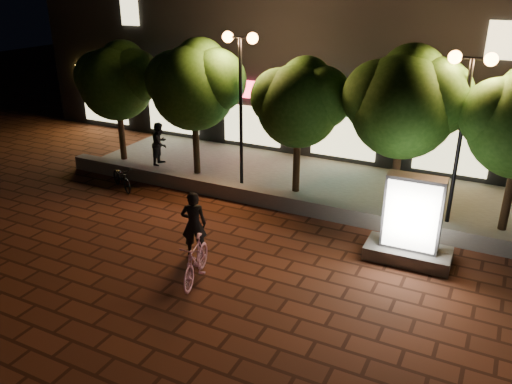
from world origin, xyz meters
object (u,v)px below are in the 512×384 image
Objects in this scene: street_lamp_left at (240,71)px; scooter_parked at (122,178)px; scooter_pink at (196,260)px; ad_kiosk at (411,227)px; rider at (194,224)px; tree_right at (406,99)px; tree_left at (195,82)px; tree_mid at (301,100)px; tree_far_left at (118,79)px; pedestrian at (160,143)px; street_lamp_right at (467,95)px.

street_lamp_left is 5.52m from scooter_parked.
ad_kiosk is at bearing 21.69° from scooter_pink.
tree_right is at bearing -154.51° from rider.
tree_left is 1.09× the size of tree_mid.
tree_far_left is 0.89× the size of street_lamp_left.
tree_far_left is 1.03× the size of tree_mid.
tree_far_left reaches higher than rider.
tree_far_left is 0.95× the size of tree_left.
pedestrian is (-10.15, 3.07, -0.03)m from ad_kiosk.
street_lamp_left is 3.11× the size of pedestrian.
scooter_pink is (1.95, -5.99, -3.48)m from street_lamp_left.
scooter_pink is 1.01× the size of rider.
ad_kiosk is at bearing -22.87° from street_lamp_left.
street_lamp_right is at bearing -101.06° from pedestrian.
street_lamp_left is 2.86× the size of rider.
pedestrian reaches higher than scooter_parked.
scooter_pink is at bearing -40.19° from tree_far_left.
tree_mid is 5.70m from ad_kiosk.
street_lamp_right is 2.12× the size of ad_kiosk.
rider is (-0.71, 1.02, 0.36)m from scooter_pink.
tree_right is 7.16m from rider.
tree_mid is 0.87× the size of street_lamp_left.
street_lamp_left is 2.84× the size of scooter_pink.
ad_kiosk is at bearing -14.01° from tree_far_left.
street_lamp_left is 7.20m from scooter_pink.
street_lamp_right is (4.95, -0.26, 0.68)m from tree_mid.
tree_mid is (4.00, -0.00, -0.23)m from tree_left.
street_lamp_left reaches higher than tree_mid.
tree_left is at bearing 160.47° from ad_kiosk.
tree_left is 2.08× the size of ad_kiosk.
ad_kiosk is 1.29× the size of scooter_pink.
tree_right is (7.30, 0.00, 0.12)m from tree_left.
ad_kiosk is (-0.63, -2.69, -2.95)m from street_lamp_right.
pedestrian is at bearing 34.56° from scooter_parked.
tree_far_left is at bearing 165.99° from ad_kiosk.
scooter_parked is (-4.80, 2.76, -0.48)m from rider.
rider reaches higher than pedestrian.
scooter_parked is (-5.51, 3.79, -0.13)m from scooter_pink.
tree_far_left is at bearing -180.00° from tree_left.
tree_right reaches higher than tree_mid.
tree_mid is 5.77m from rider.
tree_far_left is 2.78× the size of pedestrian.
tree_left is at bearing -102.65° from pedestrian.
tree_left is 0.94× the size of street_lamp_left.
street_lamp_left reaches higher than tree_far_left.
scooter_pink reaches higher than scooter_parked.
tree_mid is 6.73m from scooter_parked.
tree_far_left is 10.07m from scooter_pink.
scooter_parked is at bearing -123.23° from tree_left.
tree_mid is at bearing -180.00° from tree_right.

